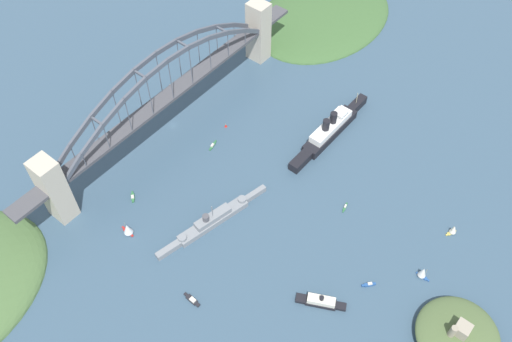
{
  "coord_description": "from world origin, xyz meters",
  "views": [
    {
      "loc": [
        177.66,
        222.86,
        295.79
      ],
      "look_at": [
        0.0,
        79.15,
        8.0
      ],
      "focal_mm": 38.22,
      "sensor_mm": 36.0,
      "label": 1
    }
  ],
  "objects": [
    {
      "name": "fort_island_mid_harbor",
      "position": [
        18.24,
        236.71,
        5.13
      ],
      "size": [
        47.16,
        46.11,
        18.44
      ],
      "color": "#4C6038",
      "rests_on": "ground"
    },
    {
      "name": "ocean_liner",
      "position": [
        -64.88,
        95.59,
        5.75
      ],
      "size": [
        90.52,
        11.83,
        20.57
      ],
      "color": "black",
      "rests_on": "ground"
    },
    {
      "name": "ground_plane",
      "position": [
        0.0,
        0.0,
        0.0
      ],
      "size": [
        1400.0,
        1400.0,
        0.0
      ],
      "primitive_type": "plane",
      "color": "#385166"
    },
    {
      "name": "headland_west_shore",
      "position": [
        -181.46,
        9.71,
        0.0
      ],
      "size": [
        144.44,
        104.34,
        16.66
      ],
      "color": "#3D6033",
      "rests_on": "ground"
    },
    {
      "name": "seaplane_taxiing_near_bridge",
      "position": [
        -29.05,
        -25.79,
        1.99
      ],
      "size": [
        7.75,
        9.89,
        4.86
      ],
      "color": "#B7B7B2",
      "rests_on": "ground"
    },
    {
      "name": "harbor_ferry_steamer",
      "position": [
        47.99,
        166.12,
        2.49
      ],
      "size": [
        17.69,
        28.43,
        8.12
      ],
      "color": "black",
      "rests_on": "ground"
    },
    {
      "name": "small_boat_7",
      "position": [
        -3.19,
        36.48,
        0.71
      ],
      "size": [
        10.09,
        3.7,
        2.01
      ],
      "color": "#2D6B3D",
      "rests_on": "ground"
    },
    {
      "name": "small_boat_9",
      "position": [
        -4.67,
        203.23,
        4.82
      ],
      "size": [
        5.03,
        8.83,
        10.37
      ],
      "color": "#234C8C",
      "rests_on": "ground"
    },
    {
      "name": "small_boat_3",
      "position": [
        85.15,
        43.89,
        4.81
      ],
      "size": [
        6.22,
        10.66,
        10.44
      ],
      "color": "#B2231E",
      "rests_on": "ground"
    },
    {
      "name": "small_boat_0",
      "position": [
        20.32,
        181.91,
        0.86
      ],
      "size": [
        7.37,
        6.68,
        2.32
      ],
      "color": "#234C8C",
      "rests_on": "ground"
    },
    {
      "name": "small_boat_1",
      "position": [
        93.57,
        106.89,
        0.81
      ],
      "size": [
        3.43,
        12.18,
        2.23
      ],
      "color": "black",
      "rests_on": "ground"
    },
    {
      "name": "small_boat_4",
      "position": [
        64.49,
        25.46,
        0.78
      ],
      "size": [
        6.6,
        7.71,
        2.1
      ],
      "color": "#2D6B3D",
      "rests_on": "ground"
    },
    {
      "name": "harbor_arch_bridge",
      "position": [
        -0.0,
        -0.0,
        28.81
      ],
      "size": [
        263.02,
        15.97,
        66.25
      ],
      "color": "#BCB29E",
      "rests_on": "ground"
    },
    {
      "name": "small_boat_6",
      "position": [
        -17.79,
        140.17,
        0.65
      ],
      "size": [
        8.21,
        2.81,
        1.83
      ],
      "color": "#2D6B3D",
      "rests_on": "ground"
    },
    {
      "name": "small_boat_8",
      "position": [
        -44.45,
        203.73,
        3.81
      ],
      "size": [
        7.68,
        5.73,
        8.28
      ],
      "color": "gold",
      "rests_on": "ground"
    },
    {
      "name": "channel_marker_buoy",
      "position": [
        -23.63,
        31.26,
        1.12
      ],
      "size": [
        2.2,
        2.2,
        2.75
      ],
      "color": "red",
      "rests_on": "ground"
    },
    {
      "name": "naval_cruiser",
      "position": [
        46.16,
        80.42,
        3.31
      ],
      "size": [
        84.15,
        21.99,
        18.19
      ],
      "color": "gray",
      "rests_on": "ground"
    }
  ]
}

